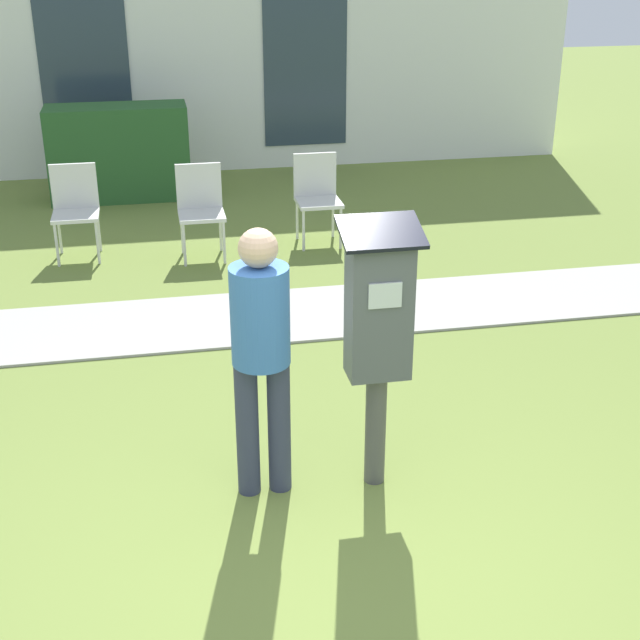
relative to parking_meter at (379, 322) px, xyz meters
name	(u,v)px	position (x,y,z in m)	size (l,w,h in m)	color
ground_plane	(327,581)	(-0.45, -0.82, -1.02)	(40.00, 40.00, 0.00)	olive
sidewalk	(248,318)	(-0.45, 2.49, -1.01)	(12.00, 1.10, 0.02)	#A3A099
building_facade	(196,46)	(-0.45, 7.62, 0.58)	(10.00, 0.26, 3.20)	white
parking_meter	(379,322)	(0.00, 0.00, 0.00)	(0.44, 0.31, 1.59)	#4C4C4C
person_standing	(261,344)	(-0.64, 0.03, -0.09)	(0.32, 0.32, 1.58)	#333851
outdoor_chair_left	(75,204)	(-1.89, 4.38, -0.49)	(0.44, 0.44, 0.90)	silver
outdoor_chair_middle	(200,204)	(-0.69, 4.15, -0.49)	(0.44, 0.44, 0.90)	silver
outdoor_chair_right	(317,191)	(0.50, 4.36, -0.49)	(0.44, 0.44, 0.90)	silver
hedge_row	(119,153)	(-1.49, 6.39, -0.47)	(1.63, 0.60, 1.10)	#285628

